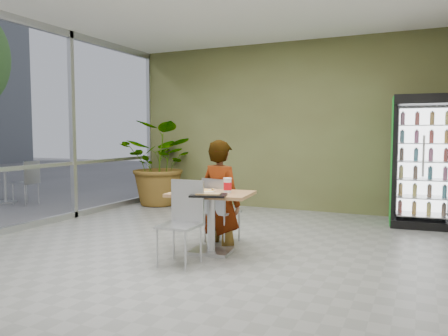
% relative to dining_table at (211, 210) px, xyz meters
% --- Properties ---
extents(ground, '(7.00, 7.00, 0.00)m').
position_rel_dining_table_xyz_m(ground, '(-0.19, -0.10, -0.54)').
color(ground, gray).
rests_on(ground, ground).
extents(room_envelope, '(6.00, 7.00, 3.20)m').
position_rel_dining_table_xyz_m(room_envelope, '(-0.19, -0.10, 1.06)').
color(room_envelope, silver).
rests_on(room_envelope, ground).
extents(storefront_frame, '(0.10, 7.00, 3.20)m').
position_rel_dining_table_xyz_m(storefront_frame, '(-3.19, -0.10, 1.06)').
color(storefront_frame, '#ABAEB0').
rests_on(storefront_frame, ground).
extents(dining_table, '(1.04, 0.78, 0.75)m').
position_rel_dining_table_xyz_m(dining_table, '(0.00, 0.00, 0.00)').
color(dining_table, '#A77747').
rests_on(dining_table, ground).
extents(chair_far, '(0.47, 0.47, 0.87)m').
position_rel_dining_table_xyz_m(chair_far, '(-0.13, 0.47, -0.03)').
color(chair_far, '#ABAEB0').
rests_on(chair_far, ground).
extents(chair_near, '(0.42, 0.42, 0.93)m').
position_rel_dining_table_xyz_m(chair_near, '(-0.11, -0.49, 0.01)').
color(chair_near, '#ABAEB0').
rests_on(chair_near, ground).
extents(seated_woman, '(0.70, 0.54, 1.68)m').
position_rel_dining_table_xyz_m(seated_woman, '(-0.11, 0.51, 0.00)').
color(seated_woman, black).
rests_on(seated_woman, ground).
extents(pizza_plate, '(0.35, 0.33, 0.03)m').
position_rel_dining_table_xyz_m(pizza_plate, '(-0.09, 0.03, 0.23)').
color(pizza_plate, silver).
rests_on(pizza_plate, dining_table).
extents(soda_cup, '(0.10, 0.10, 0.18)m').
position_rel_dining_table_xyz_m(soda_cup, '(0.19, 0.06, 0.30)').
color(soda_cup, silver).
rests_on(soda_cup, dining_table).
extents(napkin_stack, '(0.18, 0.18, 0.02)m').
position_rel_dining_table_xyz_m(napkin_stack, '(-0.36, -0.13, 0.22)').
color(napkin_stack, silver).
rests_on(napkin_stack, dining_table).
extents(cafeteria_tray, '(0.47, 0.40, 0.02)m').
position_rel_dining_table_xyz_m(cafeteria_tray, '(0.12, -0.32, 0.23)').
color(cafeteria_tray, black).
rests_on(cafeteria_tray, dining_table).
extents(beverage_fridge, '(0.99, 0.79, 2.05)m').
position_rel_dining_table_xyz_m(beverage_fridge, '(2.34, 2.77, 0.49)').
color(beverage_fridge, black).
rests_on(beverage_fridge, ground).
extents(potted_plant, '(1.57, 1.37, 1.71)m').
position_rel_dining_table_xyz_m(potted_plant, '(-2.51, 2.84, 0.32)').
color(potted_plant, '#386C2B').
rests_on(potted_plant, ground).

